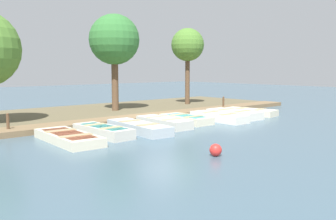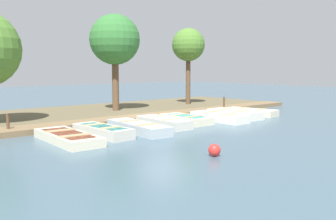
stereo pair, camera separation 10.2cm
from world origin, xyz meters
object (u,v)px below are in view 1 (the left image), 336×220
(rowboat_2, at_px, (139,127))
(mooring_post_far, at_px, (223,103))
(buoy, at_px, (216,150))
(rowboat_7, at_px, (250,112))
(mooring_post_near, at_px, (8,124))
(park_tree_left, at_px, (114,40))
(rowboat_3, at_px, (164,122))
(rowboat_4, at_px, (186,119))
(rowboat_6, at_px, (234,114))
(park_tree_center, at_px, (188,46))
(rowboat_5, at_px, (219,117))
(rowboat_0, at_px, (68,137))
(rowboat_1, at_px, (103,131))

(rowboat_2, relative_size, mooring_post_far, 4.12)
(mooring_post_far, xyz_separation_m, buoy, (7.75, -9.58, -0.25))
(rowboat_7, relative_size, mooring_post_near, 3.47)
(park_tree_left, bearing_deg, rowboat_2, -25.70)
(rowboat_3, distance_m, rowboat_4, 1.58)
(rowboat_4, xyz_separation_m, rowboat_6, (0.36, 3.18, 0.02))
(rowboat_6, height_order, buoy, rowboat_6)
(rowboat_6, height_order, rowboat_7, rowboat_6)
(mooring_post_far, relative_size, park_tree_center, 0.16)
(mooring_post_near, bearing_deg, mooring_post_far, 90.00)
(rowboat_4, bearing_deg, rowboat_6, 84.48)
(rowboat_2, relative_size, mooring_post_near, 4.12)
(rowboat_4, distance_m, buoy, 6.78)
(rowboat_7, bearing_deg, rowboat_4, -100.98)
(rowboat_3, height_order, rowboat_5, rowboat_3)
(rowboat_6, bearing_deg, rowboat_3, -90.73)
(rowboat_6, height_order, mooring_post_near, mooring_post_near)
(rowboat_7, relative_size, buoy, 8.06)
(rowboat_2, bearing_deg, rowboat_0, -85.55)
(rowboat_0, distance_m, mooring_post_near, 3.08)
(rowboat_4, distance_m, rowboat_7, 4.86)
(rowboat_2, height_order, rowboat_3, rowboat_3)
(rowboat_2, distance_m, rowboat_7, 8.10)
(rowboat_2, distance_m, rowboat_6, 6.42)
(rowboat_5, bearing_deg, rowboat_0, -87.94)
(park_tree_left, bearing_deg, rowboat_4, 3.23)
(rowboat_0, bearing_deg, rowboat_1, 98.79)
(rowboat_6, xyz_separation_m, mooring_post_far, (-2.69, 2.33, 0.22))
(rowboat_6, distance_m, mooring_post_near, 10.94)
(mooring_post_near, height_order, park_tree_left, park_tree_left)
(rowboat_3, height_order, rowboat_7, rowboat_3)
(rowboat_7, xyz_separation_m, buoy, (5.25, -8.93, 0.01))
(rowboat_6, bearing_deg, rowboat_4, -95.11)
(rowboat_0, xyz_separation_m, buoy, (4.88, 2.27, 0.02))
(rowboat_0, distance_m, rowboat_1, 1.53)
(rowboat_3, relative_size, rowboat_5, 0.94)
(rowboat_1, height_order, rowboat_7, rowboat_1)
(rowboat_4, bearing_deg, park_tree_left, -175.82)
(rowboat_2, xyz_separation_m, mooring_post_far, (-2.87, 8.74, 0.23))
(rowboat_5, relative_size, park_tree_center, 0.59)
(rowboat_0, height_order, rowboat_6, rowboat_6)
(rowboat_7, height_order, mooring_post_near, mooring_post_near)
(park_tree_left, bearing_deg, buoy, -18.95)
(rowboat_1, relative_size, mooring_post_near, 3.36)
(rowboat_1, distance_m, park_tree_center, 12.51)
(rowboat_1, distance_m, mooring_post_far, 10.68)
(rowboat_2, distance_m, rowboat_4, 3.28)
(rowboat_0, bearing_deg, rowboat_5, 92.67)
(rowboat_5, relative_size, mooring_post_near, 3.63)
(mooring_post_near, bearing_deg, buoy, 23.40)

